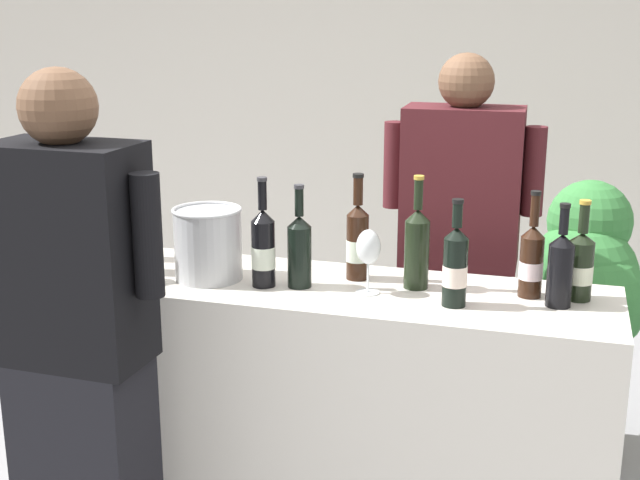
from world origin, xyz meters
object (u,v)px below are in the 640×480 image
wine_bottle_0 (106,245)px  wine_bottle_3 (263,248)px  wine_bottle_8 (531,260)px  wine_bottle_1 (299,249)px  person_guest (79,372)px  ice_bucket (208,243)px  wine_bottle_4 (129,234)px  wine_bottle_2 (580,265)px  wine_bottle_10 (455,266)px  person_server (457,282)px  wine_glass (368,249)px  wine_bottle_6 (417,246)px  wine_bottle_7 (357,241)px  wine_bottle_9 (561,268)px  potted_shrub (585,297)px  wine_bottle_5 (141,223)px

wine_bottle_0 → wine_bottle_3: wine_bottle_3 is taller
wine_bottle_8 → wine_bottle_1: bearing=-171.2°
wine_bottle_0 → person_guest: bearing=-72.8°
ice_bucket → wine_bottle_4: bearing=-179.0°
wine_bottle_1 → wine_bottle_3: size_ratio=0.94×
wine_bottle_0 → wine_bottle_2: (1.48, 0.24, -0.01)m
wine_bottle_4 → wine_bottle_10: bearing=-1.7°
wine_bottle_10 → person_guest: 1.14m
person_server → wine_glass: bearing=-106.9°
wine_bottle_1 → wine_bottle_6: size_ratio=0.92×
wine_bottle_1 → wine_bottle_7: 0.21m
wine_bottle_8 → ice_bucket: wine_bottle_8 is taller
wine_glass → wine_bottle_3: bearing=-175.9°
ice_bucket → wine_bottle_7: bearing=16.3°
wine_bottle_0 → wine_bottle_9: (1.42, 0.16, 0.00)m
wine_bottle_7 → ice_bucket: bearing=-163.7°
wine_bottle_10 → person_server: person_server is taller
wine_bottle_1 → wine_bottle_4: wine_bottle_4 is taller
wine_bottle_8 → person_server: size_ratio=0.20×
wine_bottle_4 → ice_bucket: size_ratio=1.43×
wine_bottle_2 → wine_bottle_9: 0.10m
potted_shrub → wine_bottle_8: bearing=-102.1°
wine_bottle_3 → wine_bottle_9: bearing=4.3°
wine_bottle_8 → person_guest: bearing=-153.0°
wine_bottle_2 → wine_glass: wine_bottle_2 is taller
wine_bottle_8 → wine_glass: (-0.49, -0.11, 0.03)m
wine_bottle_8 → wine_bottle_10: 0.26m
wine_bottle_6 → wine_glass: 0.17m
wine_bottle_2 → wine_bottle_3: (-0.97, -0.15, 0.02)m
wine_glass → wine_bottle_9: bearing=4.4°
wine_bottle_2 → wine_bottle_4: wine_bottle_4 is taller
ice_bucket → wine_bottle_6: bearing=8.4°
ice_bucket → potted_shrub: (1.22, 1.02, -0.41)m
wine_bottle_7 → person_server: person_server is taller
wine_bottle_5 → wine_bottle_0: bearing=-87.5°
wine_bottle_9 → person_guest: size_ratio=0.19×
potted_shrub → wine_bottle_2: bearing=-93.3°
wine_bottle_8 → wine_bottle_0: bearing=-170.3°
wine_bottle_0 → wine_bottle_9: size_ratio=1.06×
wine_bottle_2 → wine_bottle_6: wine_bottle_6 is taller
wine_bottle_7 → wine_bottle_8: 0.56m
wine_bottle_4 → ice_bucket: bearing=1.0°
wine_bottle_7 → wine_glass: size_ratio=1.72×
wine_bottle_0 → wine_bottle_4: wine_bottle_4 is taller
wine_bottle_6 → wine_glass: wine_bottle_6 is taller
wine_bottle_8 → person_server: person_server is taller
wine_bottle_0 → wine_bottle_3: size_ratio=0.94×
wine_bottle_6 → person_guest: 1.09m
wine_bottle_3 → wine_bottle_7: wine_bottle_3 is taller
wine_bottle_3 → wine_bottle_8: size_ratio=1.07×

